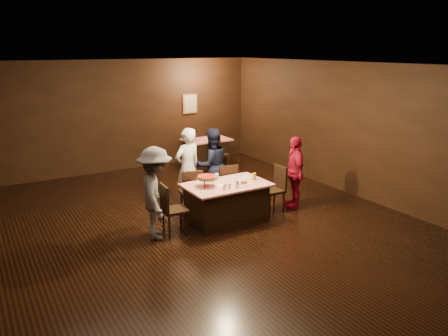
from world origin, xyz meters
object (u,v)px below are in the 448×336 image
(main_table, at_px, (227,203))
(chair_end_right, at_px, (272,189))
(chair_end_left, at_px, (175,209))
(glass_back, at_px, (217,177))
(chair_far_left, at_px, (191,191))
(plate_empty, at_px, (246,177))
(chair_back_near, at_px, (219,154))
(diner_navy_hoodie, at_px, (212,165))
(back_table, at_px, (207,152))
(pizza_stand, at_px, (207,177))
(diner_red_shirt, at_px, (295,172))
(chair_back_far, at_px, (197,145))
(glass_front_left, at_px, (237,184))
(glass_amber, at_px, (254,177))
(chair_far_right, at_px, (225,185))
(diner_grey_knit, at_px, (156,193))

(main_table, height_order, chair_end_right, chair_end_right)
(chair_end_left, relative_size, glass_back, 6.79)
(chair_far_left, xyz_separation_m, plate_empty, (0.95, -0.60, 0.30))
(main_table, bearing_deg, chair_end_right, -0.00)
(chair_far_left, bearing_deg, chair_end_right, 167.71)
(chair_end_left, distance_m, chair_back_near, 4.27)
(main_table, xyz_separation_m, diner_navy_hoodie, (0.35, 1.23, 0.43))
(back_table, height_order, glass_back, glass_back)
(back_table, distance_m, pizza_stand, 4.44)
(main_table, xyz_separation_m, diner_red_shirt, (1.67, -0.00, 0.38))
(diner_red_shirt, bearing_deg, chair_back_far, -156.72)
(glass_front_left, xyz_separation_m, glass_back, (-0.10, 0.60, 0.00))
(pizza_stand, bearing_deg, back_table, 61.71)
(back_table, bearing_deg, pizza_stand, -118.29)
(glass_amber, xyz_separation_m, glass_back, (-0.65, 0.35, 0.00))
(chair_far_left, bearing_deg, chair_back_near, -115.83)
(pizza_stand, relative_size, glass_amber, 2.71)
(chair_far_right, relative_size, chair_end_left, 1.00)
(plate_empty, bearing_deg, diner_red_shirt, -7.84)
(chair_far_right, bearing_deg, glass_amber, 108.57)
(chair_back_far, height_order, pizza_stand, pizza_stand)
(chair_far_right, distance_m, diner_navy_hoodie, 0.59)
(diner_grey_knit, distance_m, pizza_stand, 1.06)
(chair_back_near, distance_m, pizza_stand, 3.83)
(diner_navy_hoodie, bearing_deg, plate_empty, 103.75)
(diner_grey_knit, bearing_deg, chair_far_left, -36.50)
(chair_far_left, distance_m, chair_back_far, 4.32)
(glass_front_left, relative_size, glass_amber, 1.00)
(chair_far_left, height_order, glass_amber, chair_far_left)
(main_table, relative_size, pizza_stand, 4.21)
(chair_far_left, height_order, pizza_stand, pizza_stand)
(chair_end_right, relative_size, diner_grey_knit, 0.57)
(chair_back_near, height_order, glass_front_left, chair_back_near)
(diner_grey_knit, bearing_deg, pizza_stand, -69.58)
(chair_far_right, xyz_separation_m, glass_front_left, (-0.35, -1.05, 0.37))
(chair_end_left, bearing_deg, chair_end_right, -85.14)
(chair_end_left, height_order, pizza_stand, pizza_stand)
(chair_back_far, distance_m, diner_red_shirt, 4.54)
(chair_far_right, distance_m, chair_back_far, 3.99)
(chair_far_right, xyz_separation_m, chair_end_right, (0.70, -0.75, 0.00))
(diner_navy_hoodie, height_order, glass_front_left, diner_navy_hoodie)
(chair_end_right, bearing_deg, diner_navy_hoodie, -145.96)
(back_table, relative_size, chair_end_left, 1.37)
(diner_navy_hoodie, distance_m, diner_grey_knit, 2.17)
(chair_back_near, distance_m, chair_back_far, 1.30)
(diner_grey_knit, bearing_deg, chair_end_left, -73.99)
(pizza_stand, xyz_separation_m, plate_empty, (0.95, 0.10, -0.17))
(chair_back_near, height_order, glass_back, chair_back_near)
(diner_red_shirt, height_order, glass_front_left, diner_red_shirt)
(diner_navy_hoodie, bearing_deg, chair_back_far, -108.73)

